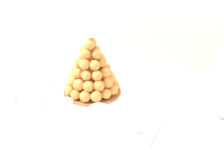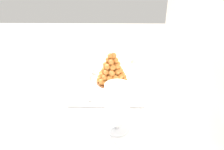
{
  "view_description": "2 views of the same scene",
  "coord_description": "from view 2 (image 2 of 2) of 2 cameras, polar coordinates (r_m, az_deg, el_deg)",
  "views": [
    {
      "loc": [
        0.23,
        -0.74,
        1.26
      ],
      "look_at": [
        -0.13,
        0.02,
        0.86
      ],
      "focal_mm": 43.59,
      "sensor_mm": 36.0,
      "label": 1
    },
    {
      "loc": [
        0.99,
        0.08,
        1.4
      ],
      "look_at": [
        -0.1,
        0.06,
        0.87
      ],
      "focal_mm": 31.41,
      "sensor_mm": 36.0,
      "label": 2
    }
  ],
  "objects": [
    {
      "name": "buffet_table",
      "position": [
        1.24,
        -2.81,
        -11.19
      ],
      "size": [
        1.41,
        0.88,
        0.75
      ],
      "color": "brown",
      "rests_on": "ground_plane"
    },
    {
      "name": "dessert_cup_left",
      "position": [
        1.6,
        -5.8,
        2.98
      ],
      "size": [
        0.05,
        0.05,
        0.05
      ],
      "color": "silver",
      "rests_on": "serving_tray"
    },
    {
      "name": "croquembouche",
      "position": [
        1.33,
        -0.02,
        1.54
      ],
      "size": [
        0.22,
        0.22,
        0.25
      ],
      "color": "brown",
      "rests_on": "serving_tray"
    },
    {
      "name": "macaron_goblet",
      "position": [
        0.9,
        1.53,
        -8.34
      ],
      "size": [
        0.11,
        0.11,
        0.25
      ],
      "color": "white",
      "rests_on": "buffet_table"
    },
    {
      "name": "dessert_cup_mid_left",
      "position": [
        1.49,
        -5.9,
        1.26
      ],
      "size": [
        0.06,
        0.06,
        0.05
      ],
      "color": "silver",
      "rests_on": "serving_tray"
    },
    {
      "name": "dessert_cup_centre",
      "position": [
        1.38,
        -6.93,
        -0.96
      ],
      "size": [
        0.05,
        0.05,
        0.05
      ],
      "color": "silver",
      "rests_on": "serving_tray"
    },
    {
      "name": "dessert_cup_mid_right",
      "position": [
        1.28,
        -6.93,
        -3.4
      ],
      "size": [
        0.06,
        0.06,
        0.05
      ],
      "color": "silver",
      "rests_on": "serving_tray"
    },
    {
      "name": "wine_glass",
      "position": [
        1.43,
        6.55,
        3.86
      ],
      "size": [
        0.07,
        0.07,
        0.16
      ],
      "color": "silver",
      "rests_on": "buffet_table"
    },
    {
      "name": "creme_brulee_ramekin",
      "position": [
        1.57,
        -0.12,
        2.39
      ],
      "size": [
        0.09,
        0.09,
        0.03
      ],
      "color": "white",
      "rests_on": "serving_tray"
    },
    {
      "name": "dessert_cup_right",
      "position": [
        1.18,
        -7.46,
        -6.07
      ],
      "size": [
        0.06,
        0.06,
        0.05
      ],
      "color": "silver",
      "rests_on": "serving_tray"
    },
    {
      "name": "serving_tray",
      "position": [
        1.39,
        -1.49,
        -1.83
      ],
      "size": [
        0.62,
        0.44,
        0.02
      ],
      "color": "white",
      "rests_on": "buffet_table"
    }
  ]
}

